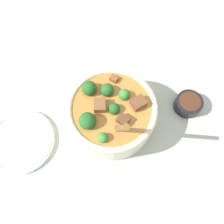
{
  "coord_description": "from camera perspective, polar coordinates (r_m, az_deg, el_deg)",
  "views": [
    {
      "loc": [
        -0.18,
        0.13,
        0.6
      ],
      "look_at": [
        0.0,
        0.0,
        0.07
      ],
      "focal_mm": 35.0,
      "sensor_mm": 36.0,
      "label": 1
    }
  ],
  "objects": [
    {
      "name": "condiment_bowl",
      "position": [
        0.68,
        19.29,
        2.06
      ],
      "size": [
        0.08,
        0.08,
        0.04
      ],
      "color": "black",
      "rests_on": "ground_plane"
    },
    {
      "name": "ground_plane",
      "position": [
        0.64,
        -0.0,
        -2.34
      ],
      "size": [
        4.0,
        4.0,
        0.0
      ],
      "primitive_type": "plane",
      "color": "#ADBCAD"
    },
    {
      "name": "empty_plate",
      "position": [
        0.67,
        -22.69,
        -6.97
      ],
      "size": [
        0.19,
        0.19,
        0.02
      ],
      "color": "white",
      "rests_on": "ground_plane"
    },
    {
      "name": "stew_bowl",
      "position": [
        0.59,
        -0.07,
        -0.24
      ],
      "size": [
        0.23,
        0.23,
        0.26
      ],
      "color": "beige",
      "rests_on": "ground_plane"
    }
  ]
}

